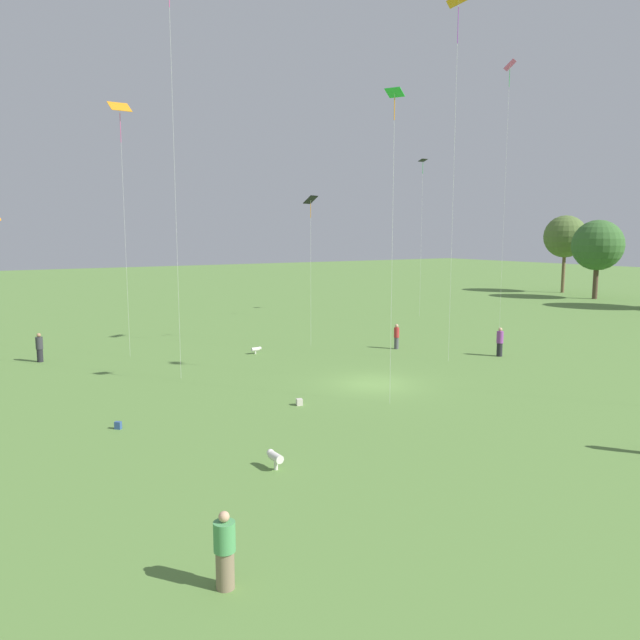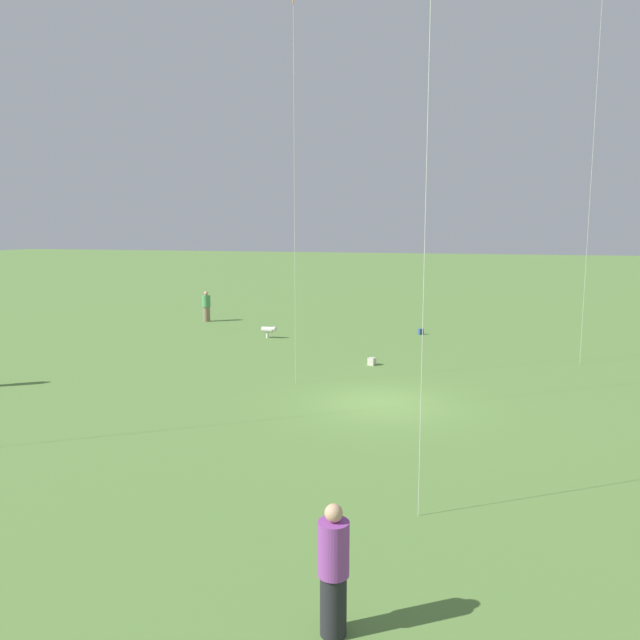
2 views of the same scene
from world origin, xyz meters
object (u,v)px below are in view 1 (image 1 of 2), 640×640
Objects in this scene: kite_1 at (423,172)px; dog_0 at (256,349)px; picnic_bag_0 at (299,402)px; person_3 at (500,342)px; person_1 at (39,348)px; kite_3 at (311,206)px; picnic_bag_1 at (118,425)px; kite_4 at (120,115)px; kite_6 at (394,116)px; person_4 at (225,551)px; kite_5 at (509,81)px; kite_0 at (458,14)px; dog_1 at (275,457)px; person_2 at (396,336)px; kite_2 at (170,13)px.

dog_0 is at bearing 70.42° from kite_1.
dog_0 is 12.47m from picnic_bag_0.
person_1 is at bearing 9.82° from person_3.
kite_3 is 14.89× the size of dog_0.
kite_4 is at bearing 162.92° from picnic_bag_1.
kite_6 is 18.51m from dog_0.
person_3 reaches higher than person_4.
picnic_bag_0 is at bearing 79.61° from kite_3.
kite_5 reaches higher than kite_4.
dog_0 is at bearing -34.49° from kite_0.
person_1 reaches higher than picnic_bag_1.
kite_0 is at bearing 28.23° from dog_1.
person_4 is at bearing -27.62° from dog_0.
person_3 is 24.24m from picnic_bag_1.
dog_1 reaches higher than dog_0.
picnic_bag_0 is at bearing 87.49° from kite_1.
person_2 is 21.51m from kite_1.
kite_6 is at bearing 25.81° from dog_1.
person_3 is 16.65m from picnic_bag_0.
kite_4 is 48.10× the size of picnic_bag_0.
dog_1 is (22.70, 3.83, -0.45)m from person_1.
dog_0 is (-3.39, -8.72, -0.54)m from person_2.
person_3 is at bearing 153.11° from kite_3.
picnic_bag_1 is (14.43, -4.43, -14.48)m from kite_4.
kite_1 is at bearing 40.49° from dog_1.
kite_1 is at bearing -28.39° from kite_6.
kite_4 is at bearing 58.83° from kite_1.
person_4 is at bearing 91.81° from kite_1.
kite_1 is at bearing -61.61° from kite_2.
person_1 is 13.00m from dog_0.
dog_0 is at bearing 14.70° from kite_6.
kite_1 reaches higher than person_2.
kite_5 is (1.45, 17.10, 9.85)m from kite_3.
person_1 is at bearing 9.50° from kite_5.
picnic_bag_1 is (7.05, -5.10, -18.24)m from kite_2.
kite_3 reaches higher than picnic_bag_0.
kite_4 is at bearing -115.26° from dog_0.
person_4 is (28.27, -0.34, -0.01)m from person_1.
kite_1 is at bearing -157.53° from person_1.
kite_3 is (3.94, 16.65, 8.62)m from person_1.
kite_1 is at bearing 121.05° from picnic_bag_1.
person_4 is 32.38m from kite_0.
kite_4 is at bearing 6.64° from person_3.
kite_2 is 13.02m from kite_6.
picnic_bag_0 is at bearing -33.47° from kite_4.
kite_1 reaches higher than kite_3.
person_1 is at bearing -110.81° from dog_0.
kite_1 is 29.07m from kite_4.
person_1 is 28.15m from person_3.
person_1 is at bearing -23.02° from kite_0.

